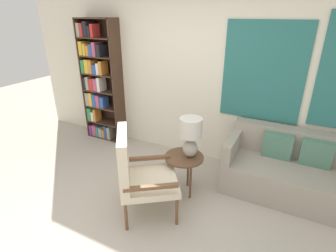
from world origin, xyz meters
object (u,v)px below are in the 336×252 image
object	(u,v)px
table_lamp	(191,134)
armchair	(137,170)
bookshelf	(99,82)
couch	(292,171)
side_table	(184,161)

from	to	relation	value
table_lamp	armchair	bearing A→B (deg)	-121.70
bookshelf	armchair	xyz separation A→B (m)	(1.74, -1.45, -0.48)
couch	side_table	size ratio (longest dim) A/B	3.05
bookshelf	armchair	size ratio (longest dim) A/B	2.03
bookshelf	side_table	size ratio (longest dim) A/B	3.91
side_table	table_lamp	world-z (taller)	table_lamp
armchair	couch	xyz separation A→B (m)	(1.56, 1.22, -0.26)
armchair	table_lamp	world-z (taller)	table_lamp
table_lamp	bookshelf	bearing A→B (deg)	158.60
couch	table_lamp	size ratio (longest dim) A/B	3.23
armchair	couch	size ratio (longest dim) A/B	0.63
bookshelf	table_lamp	size ratio (longest dim) A/B	4.14
table_lamp	side_table	bearing A→B (deg)	-148.72
armchair	side_table	size ratio (longest dim) A/B	1.93
side_table	armchair	bearing A→B (deg)	-118.92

